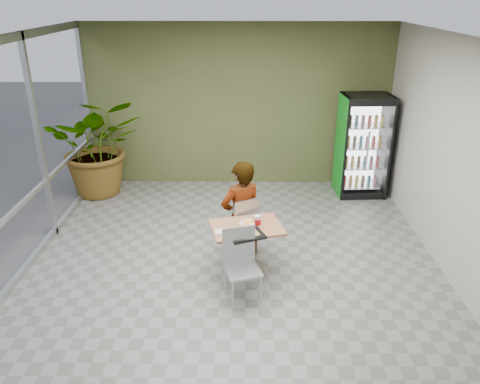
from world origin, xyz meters
name	(u,v)px	position (x,y,z in m)	size (l,w,h in m)	color
ground	(234,274)	(0.00, 0.00, 0.00)	(7.00, 7.00, 0.00)	gray
room_envelope	(233,169)	(0.00, 0.00, 1.60)	(6.00, 7.00, 3.20)	#BAB5A8
storefront_frame	(2,168)	(-3.00, 0.00, 1.60)	(0.10, 7.00, 3.20)	#B0B3B5
dining_table	(247,240)	(0.18, 0.04, 0.54)	(1.09, 0.89, 0.75)	#B36F4C
chair_far	(244,222)	(0.15, 0.56, 0.56)	(0.57, 0.58, 0.95)	#B0B3B5
chair_near	(241,259)	(0.11, -0.51, 0.57)	(0.53, 0.54, 0.97)	#B0B3B5
seated_woman	(241,218)	(0.10, 0.60, 0.60)	(0.66, 0.43, 1.79)	black
pizza_plate	(248,222)	(0.20, 0.13, 0.77)	(0.32, 0.29, 0.03)	silver
soda_cup	(258,221)	(0.33, 0.04, 0.83)	(0.09, 0.09, 0.16)	silver
napkin_stack	(221,232)	(-0.16, -0.14, 0.76)	(0.16, 0.16, 0.02)	silver
cafeteria_tray	(246,235)	(0.18, -0.24, 0.76)	(0.46, 0.33, 0.03)	black
beverage_fridge	(363,146)	(2.40, 2.93, 0.98)	(0.94, 0.74, 1.96)	black
potted_plant	(98,146)	(-2.68, 2.91, 0.97)	(1.74, 1.51, 1.94)	#245C26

